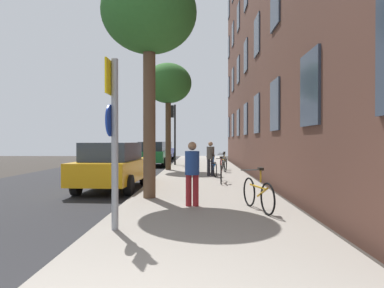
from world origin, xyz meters
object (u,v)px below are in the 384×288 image
Objects in this scene: sign_post at (113,130)px; pedestrian_1 at (211,156)px; bicycle_1 at (221,172)px; bicycle_2 at (213,168)px; car_0 at (113,165)px; bicycle_0 at (258,194)px; bicycle_4 at (224,162)px; car_2 at (162,151)px; tree_near at (149,16)px; bicycle_3 at (223,164)px; traffic_light at (173,124)px; car_1 at (153,154)px; tree_far at (168,84)px; pedestrian_0 at (192,169)px.

pedestrian_1 is at bearing 77.87° from sign_post.
bicycle_1 reaches higher than bicycle_2.
bicycle_1 is 4.00m from car_0.
bicycle_0 is 0.96× the size of bicycle_4.
car_0 is 17.47m from car_2.
bicycle_3 is at bearing 72.45° from tree_near.
traffic_light is 0.92× the size of car_0.
bicycle_0 is 5.87m from car_0.
car_2 is (-1.86, 19.78, -4.28)m from tree_near.
car_2 is (-0.12, 6.29, 0.00)m from car_1.
sign_post is 1.95× the size of pedestrian_1.
traffic_light is 2.30× the size of bicycle_1.
sign_post is at bearing -89.12° from tree_far.
car_2 reaches higher than bicycle_0.
car_0 is at bearing 128.66° from pedestrian_0.
pedestrian_1 reaches higher than bicycle_1.
tree_near is 9.24m from tree_far.
bicycle_3 is at bearing 72.30° from pedestrian_1.
pedestrian_0 reaches higher than bicycle_1.
bicycle_2 is at bearing -55.76° from tree_far.
bicycle_0 is at bearing -43.07° from car_0.
pedestrian_0 is at bearing -78.65° from car_1.
traffic_light reaches higher than sign_post.
traffic_light is at bearing 90.18° from tree_far.
bicycle_2 is 2.47m from bicycle_3.
bicycle_1 is (2.34, 6.96, -1.38)m from sign_post.
car_1 is (-4.43, 15.18, 0.34)m from bicycle_0.
bicycle_3 is 1.06× the size of pedestrian_0.
car_0 is at bearing 136.93° from bicycle_0.
bicycle_4 is (2.87, 13.04, -1.38)m from sign_post.
traffic_light reaches higher than car_1.
bicycle_1 reaches higher than bicycle_0.
tree_near is at bearing -87.96° from tree_far.
car_2 is at bearing 94.25° from sign_post.
bicycle_1 is (2.53, -5.67, -4.26)m from tree_far.
pedestrian_0 is at bearing -51.34° from car_0.
car_2 is at bearing 98.25° from tree_far.
pedestrian_0 is (1.21, -1.19, -4.12)m from tree_near.
bicycle_3 is (2.60, 8.23, -4.63)m from tree_near.
bicycle_0 is (3.04, -14.86, -2.32)m from traffic_light.
pedestrian_0 is (-0.99, -4.74, 0.50)m from bicycle_1.
bicycle_0 is 0.97× the size of bicycle_1.
bicycle_0 is 0.97× the size of bicycle_2.
bicycle_0 is (3.02, -10.92, -4.27)m from tree_far.
traffic_light is 5.22m from bicycle_4.
car_1 reaches higher than bicycle_1.
bicycle_0 reaches higher than bicycle_3.
pedestrian_0 reaches higher than bicycle_3.
car_2 is (-3.83, 13.93, 0.35)m from bicycle_2.
car_1 is at bearing 106.28° from bicycle_0.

